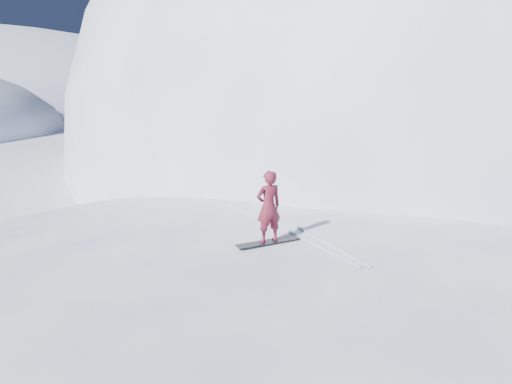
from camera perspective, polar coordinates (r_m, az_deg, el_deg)
near_ridge at (r=13.33m, az=12.38°, el=-15.47°), size 36.00×28.00×4.80m
summit_peak at (r=43.14m, az=20.97°, el=4.45°), size 60.00×56.00×56.00m
peak_shoulder at (r=31.53m, az=10.81°, el=1.90°), size 28.00×24.00×18.00m
wind_bumps at (r=12.01m, az=7.86°, el=-18.84°), size 16.00×14.40×1.00m
snowboard at (r=11.75m, az=1.55°, el=-6.27°), size 1.75×0.54×0.03m
snowboarder at (r=11.46m, az=1.58°, el=-1.85°), size 0.73×0.53×1.85m
board_tracks at (r=12.80m, az=4.73°, el=-4.56°), size 1.50×5.96×0.04m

